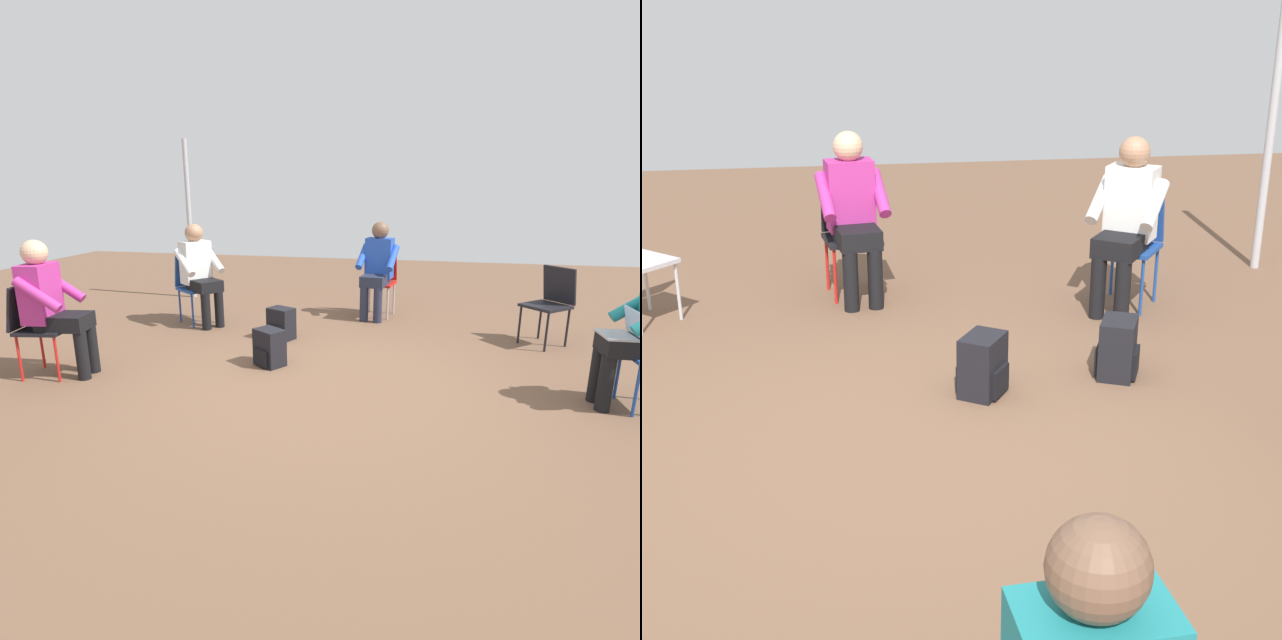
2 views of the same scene
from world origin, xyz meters
TOP-DOWN VIEW (x-y plane):
  - ground_plane at (0.00, 0.00)m, footprint 15.49×15.49m
  - chair_north at (-0.29, 2.57)m, footprint 0.46×0.49m
  - chair_northeast at (1.74, 2.01)m, footprint 0.57×0.58m
  - person_in_magenta at (-0.26, 2.40)m, footprint 0.55×0.56m
  - person_in_white at (1.64, 1.88)m, footprint 0.63×0.63m
  - backpack_near_laptop_user at (0.39, 0.60)m, footprint 0.32×0.34m
  - backpack_by_empty_chair at (1.24, 0.73)m, footprint 0.31×0.34m
  - tent_pole_far at (3.07, 2.69)m, footprint 0.07×0.07m

SIDE VIEW (x-z plane):
  - ground_plane at x=0.00m, z-range 0.00..0.00m
  - backpack_near_laptop_user at x=0.39m, z-range -0.02..0.34m
  - backpack_by_empty_chair at x=1.24m, z-range -0.02..0.34m
  - chair_north at x=-0.29m, z-range 0.07..0.92m
  - chair_northeast at x=1.74m, z-range 0.07..0.92m
  - person_in_magenta at x=-0.26m, z-range 0.07..1.31m
  - person_in_white at x=1.64m, z-range 0.07..1.31m
  - tent_pole_far at x=3.07m, z-range 0.00..2.34m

